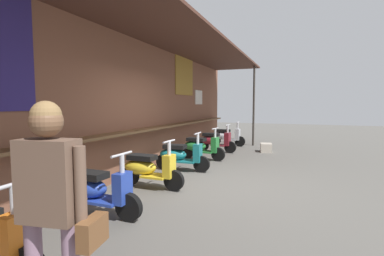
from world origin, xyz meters
TOP-DOWN VIEW (x-y plane):
  - ground_plane at (0.00, 0.00)m, footprint 39.07×39.07m
  - market_stall_facade at (0.00, 1.89)m, footprint 13.95×2.18m
  - scooter_blue at (-2.25, 1.08)m, footprint 0.46×1.40m
  - scooter_yellow at (-0.74, 1.08)m, footprint 0.46×1.40m
  - scooter_teal at (0.82, 1.08)m, footprint 0.46×1.40m
  - scooter_green at (2.34, 1.08)m, footprint 0.50×1.40m
  - scooter_maroon at (3.81, 1.08)m, footprint 0.49×1.40m
  - scooter_silver at (5.40, 1.08)m, footprint 0.46×1.40m
  - shopper_with_handbag at (-4.10, -0.12)m, footprint 0.34×0.66m
  - merchandise_crate at (4.44, -0.61)m, footprint 0.52×0.45m

SIDE VIEW (x-z plane):
  - ground_plane at x=0.00m, z-range 0.00..0.00m
  - merchandise_crate at x=4.44m, z-range 0.00..0.30m
  - scooter_blue at x=-2.25m, z-range -0.10..0.87m
  - scooter_yellow at x=-0.74m, z-range -0.10..0.87m
  - scooter_teal at x=0.82m, z-range -0.10..0.87m
  - scooter_green at x=2.34m, z-range -0.10..0.87m
  - scooter_maroon at x=3.81m, z-range -0.10..0.87m
  - scooter_silver at x=5.40m, z-range -0.10..0.87m
  - shopper_with_handbag at x=-4.10m, z-range 0.18..1.86m
  - market_stall_facade at x=0.00m, z-range 0.16..3.56m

